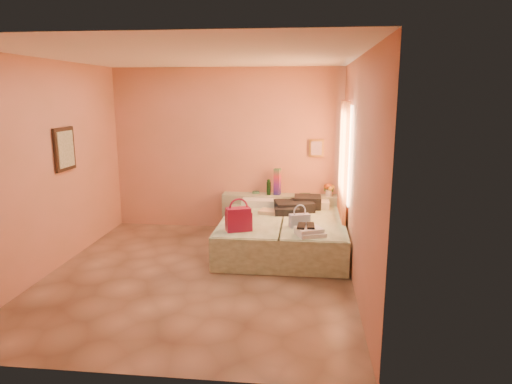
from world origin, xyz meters
The scene contains 16 objects.
ground centered at (0.00, 0.00, 0.00)m, with size 4.50×4.50×0.00m, color #A47F62.
room_walls centered at (0.21, 0.57, 1.79)m, with size 4.02×4.51×2.81m.
headboard_ledge centered at (0.98, 2.10, 0.33)m, with size 2.05×0.30×0.65m, color #ADB493.
bed_left centered at (0.60, 1.05, 0.25)m, with size 0.90×2.00×0.50m, color beige.
bed_right centered at (1.50, 1.05, 0.25)m, with size 0.90×2.00×0.50m, color beige.
water_bottle centered at (0.75, 2.06, 0.78)m, with size 0.07×0.07×0.26m, color black.
rainbow_box centered at (0.90, 2.09, 0.88)m, with size 0.10×0.10×0.46m, color #9E1338.
small_dish centered at (0.52, 2.16, 0.67)m, with size 0.13×0.13×0.03m, color #4B8B5F.
green_book centered at (1.38, 2.07, 0.67)m, with size 0.18×0.13×0.03m, color #244330.
flower_vase centered at (1.78, 2.08, 0.78)m, with size 0.20×0.20×0.25m, color white.
magenta_handbag centered at (0.47, 0.41, 0.66)m, with size 0.35×0.20×0.33m, color #9E1338.
khaki_garment centered at (0.83, 1.38, 0.53)m, with size 0.32×0.26×0.05m, color tan.
clothes_pile centered at (1.26, 1.60, 0.60)m, with size 0.65×0.65×0.20m, color black.
blue_handbag centered at (1.30, 0.68, 0.59)m, with size 0.29×0.12×0.18m, color #3A4B8B.
towel_stack centered at (1.46, 0.29, 0.55)m, with size 0.35×0.30×0.10m, color white.
sandal_pair centered at (1.40, 0.34, 0.61)m, with size 0.20×0.27×0.03m, color black.
Camera 1 is at (1.37, -5.59, 2.35)m, focal length 32.00 mm.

